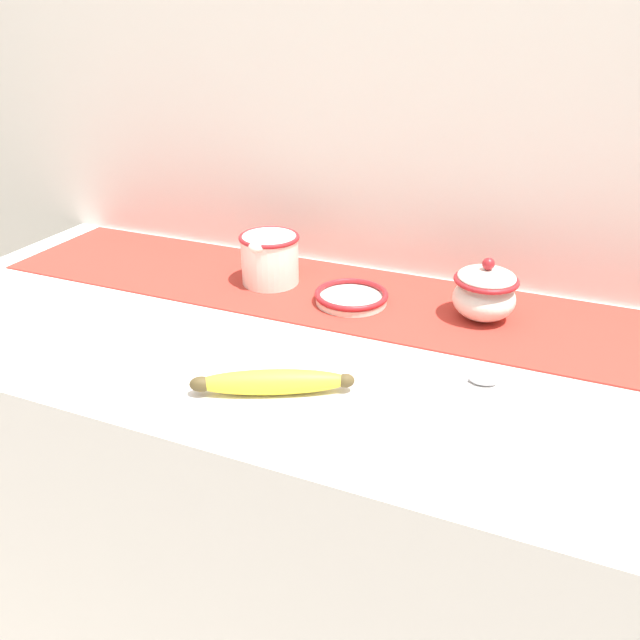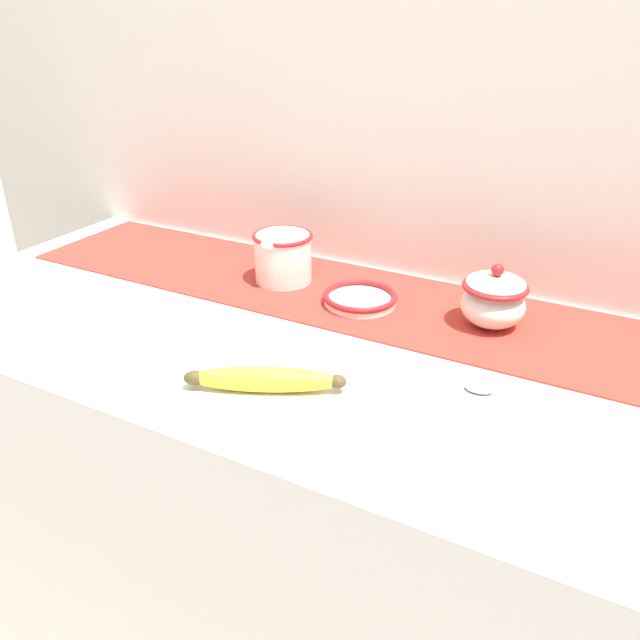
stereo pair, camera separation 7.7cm
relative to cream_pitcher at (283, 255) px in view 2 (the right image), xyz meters
name	(u,v)px [view 2 (the right image)]	position (x,y,z in m)	size (l,w,h in m)	color
countertop	(323,544)	(0.17, -0.16, -0.49)	(1.49, 0.61, 0.88)	silver
back_wall	(411,100)	(0.17, 0.17, 0.26)	(2.29, 0.04, 2.40)	silver
table_runner	(366,299)	(0.17, 0.00, -0.05)	(1.37, 0.27, 0.00)	#B23328
cream_pitcher	(283,255)	(0.00, 0.00, 0.00)	(0.11, 0.13, 0.09)	white
sugar_bowl	(494,299)	(0.39, 0.00, 0.00)	(0.10, 0.10, 0.11)	white
small_dish	(361,298)	(0.17, -0.03, -0.04)	(0.13, 0.13, 0.02)	white
banana	(265,380)	(0.17, -0.33, -0.04)	(0.21, 0.12, 0.03)	yellow
spoon	(469,386)	(0.41, -0.20, -0.05)	(0.19, 0.05, 0.01)	#B7B7BC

